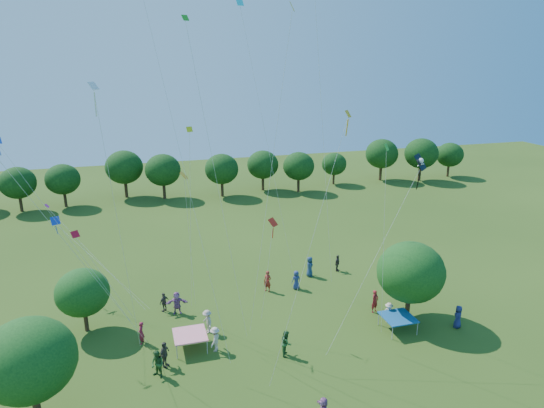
{
  "coord_description": "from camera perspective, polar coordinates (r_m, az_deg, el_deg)",
  "views": [
    {
      "loc": [
        -7.38,
        -11.47,
        19.15
      ],
      "look_at": [
        0.0,
        14.0,
        11.0
      ],
      "focal_mm": 32.0,
      "sensor_mm": 36.0,
      "label": 1
    }
  ],
  "objects": [
    {
      "name": "crowd_person_14",
      "position": [
        33.43,
        1.69,
        -16.02
      ],
      "size": [
        0.71,
        0.98,
        1.79
      ],
      "primitive_type": "imported",
      "rotation": [
        0.0,
        0.0,
        1.28
      ],
      "color": "#225024",
      "rests_on": "ground"
    },
    {
      "name": "small_kite_4",
      "position": [
        35.89,
        -26.4,
        1.63
      ],
      "size": [
        7.53,
        3.64,
        12.75
      ],
      "color": "blue"
    },
    {
      "name": "crowd_person_6",
      "position": [
        44.16,
        4.45,
        -7.35
      ],
      "size": [
        0.61,
        0.97,
        1.85
      ],
      "primitive_type": "imported",
      "rotation": [
        0.0,
        0.0,
        1.44
      ],
      "color": "navy",
      "rests_on": "ground"
    },
    {
      "name": "small_kite_7",
      "position": [
        40.6,
        -2.04,
        14.52
      ],
      "size": [
        3.82,
        3.56,
        22.08
      ],
      "color": "#0EC4D5"
    },
    {
      "name": "small_kite_1",
      "position": [
        25.38,
        6.3,
        1.15
      ],
      "size": [
        4.48,
        0.61,
        15.21
      ],
      "color": "#FFA80D"
    },
    {
      "name": "small_kite_0",
      "position": [
        34.06,
        -21.07,
        -5.04
      ],
      "size": [
        3.42,
        0.63,
        7.04
      ],
      "color": "red"
    },
    {
      "name": "crowd_person_2",
      "position": [
        32.25,
        -13.32,
        -17.88
      ],
      "size": [
        0.95,
        0.99,
        1.82
      ],
      "primitive_type": "imported",
      "rotation": [
        0.0,
        0.0,
        5.43
      ],
      "color": "#265223",
      "rests_on": "ground"
    },
    {
      "name": "small_kite_5",
      "position": [
        40.93,
        -22.27,
        -3.36
      ],
      "size": [
        7.07,
        7.71,
        6.49
      ],
      "color": "#99197C"
    },
    {
      "name": "small_kite_13",
      "position": [
        27.05,
        -27.16,
        1.68
      ],
      "size": [
        6.78,
        3.78,
        14.41
      ],
      "color": "purple"
    },
    {
      "name": "small_kite_12",
      "position": [
        41.75,
        -23.02,
        -3.06
      ],
      "size": [
        7.03,
        7.18,
        5.5
      ],
      "color": "#1235B9"
    },
    {
      "name": "crowd_person_11",
      "position": [
        38.78,
        -11.12,
        -11.33
      ],
      "size": [
        1.74,
        0.79,
        1.81
      ],
      "primitive_type": "imported",
      "rotation": [
        0.0,
        0.0,
        -0.11
      ],
      "color": "#90548C",
      "rests_on": "ground"
    },
    {
      "name": "crowd_person_7",
      "position": [
        39.11,
        12.02,
        -11.13
      ],
      "size": [
        0.8,
        0.68,
        1.82
      ],
      "primitive_type": "imported",
      "rotation": [
        0.0,
        0.0,
        0.42
      ],
      "color": "maroon",
      "rests_on": "ground"
    },
    {
      "name": "crowd_person_10",
      "position": [
        45.43,
        7.7,
        -6.91
      ],
      "size": [
        0.96,
        0.96,
        1.59
      ],
      "primitive_type": "imported",
      "rotation": [
        0.0,
        0.0,
        0.8
      ],
      "color": "#3B362F",
      "rests_on": "ground"
    },
    {
      "name": "small_kite_8",
      "position": [
        33.29,
        -0.02,
        -3.41
      ],
      "size": [
        1.44,
        1.02,
        7.18
      ],
      "color": "red"
    },
    {
      "name": "crowd_person_4",
      "position": [
        33.06,
        -12.54,
        -16.91
      ],
      "size": [
        1.0,
        1.12,
        1.78
      ],
      "primitive_type": "imported",
      "rotation": [
        0.0,
        0.0,
        0.94
      ],
      "color": "#454037",
      "rests_on": "ground"
    },
    {
      "name": "near_tree_east",
      "position": [
        37.44,
        16.01,
        -7.71
      ],
      "size": [
        4.99,
        4.99,
        6.12
      ],
      "color": "#422B19",
      "rests_on": "ground"
    },
    {
      "name": "tent_blue",
      "position": [
        37.07,
        14.62,
        -12.77
      ],
      "size": [
        2.2,
        2.2,
        1.1
      ],
      "color": "#15518E",
      "rests_on": "ground"
    },
    {
      "name": "small_kite_3",
      "position": [
        27.7,
        -7.16,
        6.0
      ],
      "size": [
        3.38,
        1.26,
        19.83
      ],
      "color": "#1D901A"
    },
    {
      "name": "tent_red_stripe",
      "position": [
        34.43,
        -9.63,
        -14.92
      ],
      "size": [
        2.2,
        2.2,
        1.1
      ],
      "color": "#F11C3B",
      "rests_on": "ground"
    },
    {
      "name": "crowd_person_8",
      "position": [
        45.63,
        14.82,
        -7.16
      ],
      "size": [
        0.93,
        0.65,
        1.72
      ],
      "primitive_type": "imported",
      "rotation": [
        0.0,
        0.0,
        3.38
      ],
      "color": "#245435",
      "rests_on": "ground"
    },
    {
      "name": "crowd_person_15",
      "position": [
        36.04,
        -7.62,
        -13.53
      ],
      "size": [
        0.79,
        1.25,
        1.77
      ],
      "primitive_type": "imported",
      "rotation": [
        0.0,
        0.0,
        4.97
      ],
      "color": "#AF9C8C",
      "rests_on": "ground"
    },
    {
      "name": "small_kite_2",
      "position": [
        32.21,
        -9.6,
        1.45
      ],
      "size": [
        0.43,
        2.66,
        13.65
      ],
      "color": "#CCC912"
    },
    {
      "name": "pirate_kite",
      "position": [
        32.6,
        16.86,
        4.26
      ],
      "size": [
        7.82,
        3.24,
        11.76
      ],
      "color": "black"
    },
    {
      "name": "crowd_person_1",
      "position": [
        41.36,
        -0.53,
        -9.08
      ],
      "size": [
        0.8,
        0.78,
        1.83
      ],
      "primitive_type": "imported",
      "rotation": [
        0.0,
        0.0,
        5.55
      ],
      "color": "maroon",
      "rests_on": "ground"
    },
    {
      "name": "small_kite_9",
      "position": [
        33.78,
        -10.12,
        1.03
      ],
      "size": [
        0.69,
        0.94,
        10.32
      ],
      "color": "orange"
    },
    {
      "name": "crowd_person_9",
      "position": [
        34.04,
        -6.72,
        -15.52
      ],
      "size": [
        1.05,
        1.24,
        1.76
      ],
      "primitive_type": "imported",
      "rotation": [
        0.0,
        0.0,
        4.15
      ],
      "color": "beige",
      "rests_on": "ground"
    },
    {
      "name": "small_kite_11",
      "position": [
        29.95,
        13.15,
        0.27
      ],
      "size": [
        1.2,
        0.94,
        12.98
      ],
      "color": "green"
    },
    {
      "name": "near_tree_west",
      "position": [
        29.23,
        -26.71,
        -16.08
      ],
      "size": [
        4.87,
        4.87,
        6.24
      ],
      "color": "#422B19",
      "rests_on": "ground"
    },
    {
      "name": "near_tree_north",
      "position": [
        37.39,
        -21.41,
        -9.67
      ],
      "size": [
        3.78,
        3.78,
        4.77
      ],
      "color": "#422B19",
      "rests_on": "ground"
    },
    {
      "name": "crowd_person_16",
      "position": [
        39.33,
        -12.57,
        -11.2
      ],
      "size": [
        0.97,
        0.92,
        1.57
      ],
      "primitive_type": "imported",
      "rotation": [
        0.0,
        0.0,
        3.86
      ],
      "color": "#473F39",
      "rests_on": "ground"
    },
    {
      "name": "treeline",
      "position": [
        68.8,
        -11.08,
        4.12
      ],
      "size": [
        88.01,
        8.77,
        6.77
      ],
      "color": "#422B19",
      "rests_on": "ground"
    },
    {
      "name": "red_high_kite",
      "position": [
        29.95,
        -14.44,
        20.43
      ],
      "size": [
        4.31,
        6.42,
        25.24
      ],
      "color": "red"
    },
    {
      "name": "small_kite_10",
      "position": [
        28.56,
        0.91,
        11.67
      ],
      "size": [
        2.59,
        1.53,
        20.64
      ],
      "color": "yellow"
    },
    {
      "name": "crowd_person_0",
      "position": [
        41.85,
        2.87,
        -8.91
      ],
      "size": [
        0.86,
        0.54,
        1.64
      ],
      "primitive_type": "imported",
      "rotation": [
        0.0,
        0.0,
        3.27
      ],
      "color": "navy",
      "rests_on": "ground"
    },
    {
      "name": "crowd_person_12",
      "position": [
        38.82,
        21.05,
        -12.27
      ],
      "size": [
        0.96,
        0.87,
        1.73
      ],
      "primitive_type": "imported",
      "rotation": [
        0.0,
        0.0,
        3.75
      ],
      "color": "navy",
      "rests_on": "ground"
    },
    {
      "name": "small_kite_14",
      "position": [
        34.76,
        5.7,
        13.66
      ],
      "size": [
        3.05,
        1.94,
        22.78
      ],
      "color": "silver"
    },
    {
      "name": "crowd_person_13",
      "position": [
        35.76,
        -15.14,
        -14.42
      ],
      "size": [
        0.58,
        0.71,
        1.63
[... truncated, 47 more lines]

